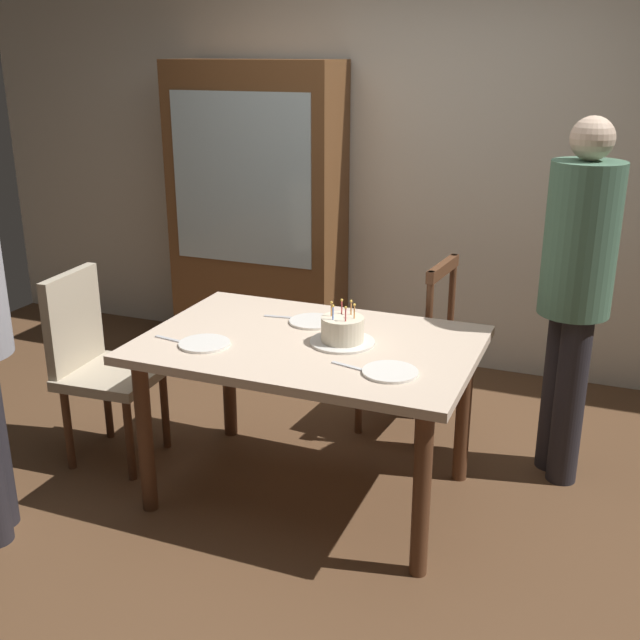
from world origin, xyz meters
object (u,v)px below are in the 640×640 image
dining_table (309,361)px  plate_far_side (313,321)px  plate_near_celebrant (204,344)px  chair_upholstered (96,357)px  plate_near_guest (390,372)px  china_cabinet (258,213)px  birthday_cake (342,332)px  person_guest (576,282)px  chair_spindle_back (408,349)px

dining_table → plate_far_side: plate_far_side is taller
plate_near_celebrant → chair_upholstered: (-0.71, 0.17, -0.23)m
plate_near_guest → china_cabinet: 2.29m
birthday_cake → chair_upholstered: (-1.25, -0.07, -0.28)m
chair_upholstered → person_guest: person_guest is taller
person_guest → china_cabinet: (-2.05, 0.95, -0.01)m
plate_near_celebrant → plate_far_side: same height
birthday_cake → china_cabinet: bearing=126.9°
dining_table → birthday_cake: (0.15, 0.02, 0.15)m
plate_far_side → plate_near_guest: 0.67m
plate_near_celebrant → chair_upholstered: bearing=166.9°
chair_spindle_back → chair_upholstered: size_ratio=1.00×
birthday_cake → china_cabinet: 1.93m
dining_table → plate_far_side: 0.25m
plate_near_guest → china_cabinet: china_cabinet is taller
person_guest → chair_spindle_back: bearing=166.9°
dining_table → chair_spindle_back: size_ratio=1.51×
birthday_cake → dining_table: bearing=-171.9°
plate_near_celebrant → person_guest: size_ratio=0.13×
plate_near_guest → plate_near_celebrant: bearing=180.0°
birthday_cake → china_cabinet: (-1.15, 1.54, 0.14)m
chair_upholstered → plate_near_celebrant: bearing=-13.1°
plate_near_celebrant → person_guest: person_guest is taller
chair_spindle_back → person_guest: person_guest is taller
birthday_cake → china_cabinet: size_ratio=0.15×
plate_near_guest → chair_upholstered: bearing=173.8°
plate_near_guest → chair_upholstered: (-1.54, 0.17, -0.23)m
dining_table → plate_far_side: bearing=108.2°
dining_table → china_cabinet: 1.88m
dining_table → plate_near_celebrant: (-0.40, -0.22, 0.10)m
dining_table → plate_near_celebrant: bearing=-151.1°
plate_near_celebrant → china_cabinet: 1.89m
dining_table → chair_spindle_back: bearing=74.1°
chair_upholstered → china_cabinet: (0.10, 1.61, 0.42)m
dining_table → person_guest: (1.04, 0.61, 0.30)m
birthday_cake → chair_spindle_back: bearing=83.9°
dining_table → birthday_cake: bearing=8.1°
person_guest → china_cabinet: size_ratio=0.89×
birthday_cake → china_cabinet: china_cabinet is taller
plate_near_celebrant → plate_far_side: (0.32, 0.44, 0.00)m
birthday_cake → plate_near_guest: birthday_cake is taller
plate_near_celebrant → chair_upholstered: 0.77m
plate_near_guest → person_guest: (0.61, 0.83, 0.20)m
birthday_cake → plate_near_celebrant: 0.59m
chair_spindle_back → dining_table: bearing=-105.9°
birthday_cake → chair_upholstered: bearing=-176.7°
chair_upholstered → birthday_cake: bearing=3.3°
chair_spindle_back → china_cabinet: china_cabinet is taller
dining_table → birthday_cake: birthday_cake is taller
dining_table → plate_near_celebrant: plate_near_celebrant is taller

